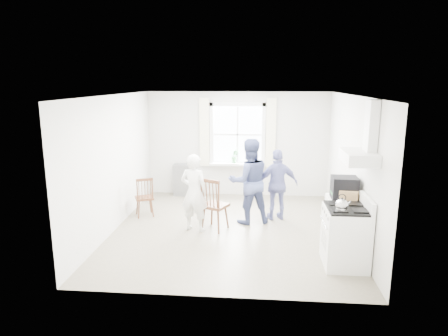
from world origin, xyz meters
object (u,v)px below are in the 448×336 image
(low_cabinet, at_px, (341,222))
(windsor_chair_b, at_px, (212,199))
(gas_stove, at_px, (346,236))
(person_right, at_px, (278,185))
(windsor_chair_a, at_px, (145,193))
(person_left, at_px, (194,193))
(stereo_stack, at_px, (344,188))
(person_mid, at_px, (249,181))

(low_cabinet, height_order, windsor_chair_b, windsor_chair_b)
(gas_stove, distance_m, person_right, 2.30)
(windsor_chair_a, distance_m, person_left, 1.37)
(windsor_chair_b, bearing_deg, gas_stove, -29.18)
(windsor_chair_a, relative_size, person_left, 0.57)
(stereo_stack, bearing_deg, windsor_chair_b, 165.06)
(person_mid, xyz_separation_m, person_right, (0.59, 0.26, -0.13))
(person_mid, bearing_deg, stereo_stack, 126.77)
(person_left, bearing_deg, gas_stove, 169.70)
(gas_stove, height_order, person_left, person_left)
(windsor_chair_b, height_order, person_left, person_left)
(stereo_stack, distance_m, person_left, 2.77)
(person_right, bearing_deg, person_mid, 8.99)
(windsor_chair_a, height_order, person_mid, person_mid)
(windsor_chair_b, relative_size, person_right, 0.71)
(gas_stove, xyz_separation_m, person_right, (-0.98, 2.07, 0.26))
(stereo_stack, xyz_separation_m, windsor_chair_a, (-3.84, 1.31, -0.56))
(gas_stove, bearing_deg, person_mid, 130.78)
(person_mid, bearing_deg, person_left, 9.88)
(person_left, bearing_deg, low_cabinet, -176.32)
(gas_stove, distance_m, windsor_chair_b, 2.59)
(windsor_chair_a, distance_m, person_right, 2.81)
(gas_stove, bearing_deg, person_right, 115.24)
(gas_stove, height_order, person_right, person_right)
(person_left, bearing_deg, person_mid, -136.74)
(windsor_chair_b, height_order, person_right, person_right)
(low_cabinet, xyz_separation_m, windsor_chair_a, (-3.84, 1.25, 0.08))
(person_left, distance_m, person_mid, 1.17)
(low_cabinet, bearing_deg, windsor_chair_b, 166.44)
(windsor_chair_b, xyz_separation_m, person_right, (1.28, 0.81, 0.10))
(person_left, xyz_separation_m, person_mid, (1.04, 0.54, 0.11))
(low_cabinet, height_order, windsor_chair_a, low_cabinet)
(gas_stove, relative_size, low_cabinet, 1.24)
(low_cabinet, height_order, person_mid, person_mid)
(gas_stove, relative_size, person_mid, 0.64)
(gas_stove, relative_size, stereo_stack, 2.60)
(windsor_chair_b, distance_m, person_left, 0.36)
(person_right, bearing_deg, gas_stove, 100.56)
(person_left, bearing_deg, windsor_chair_b, -166.20)
(windsor_chair_a, relative_size, person_mid, 0.50)
(gas_stove, relative_size, windsor_chair_b, 1.06)
(windsor_chair_a, bearing_deg, stereo_stack, -18.76)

